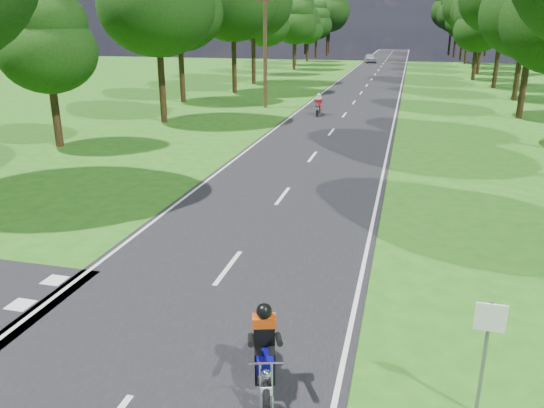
# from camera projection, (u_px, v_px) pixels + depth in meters

# --- Properties ---
(ground) EXTENTS (160.00, 160.00, 0.00)m
(ground) POSITION_uv_depth(u_px,v_px,m) (198.00, 307.00, 11.52)
(ground) COLOR #256016
(ground) RESTS_ON ground
(main_road) EXTENTS (7.00, 140.00, 0.02)m
(main_road) POSITION_uv_depth(u_px,v_px,m) (371.00, 79.00, 57.33)
(main_road) COLOR black
(main_road) RESTS_ON ground
(road_markings) EXTENTS (7.40, 140.00, 0.01)m
(road_markings) POSITION_uv_depth(u_px,v_px,m) (369.00, 81.00, 55.64)
(road_markings) COLOR silver
(road_markings) RESTS_ON main_road
(treeline) EXTENTS (40.00, 115.35, 14.78)m
(treeline) POSITION_uv_depth(u_px,v_px,m) (394.00, 1.00, 63.54)
(treeline) COLOR black
(treeline) RESTS_ON ground
(telegraph_pole) EXTENTS (1.20, 0.26, 8.00)m
(telegraph_pole) POSITION_uv_depth(u_px,v_px,m) (265.00, 49.00, 37.26)
(telegraph_pole) COLOR #382616
(telegraph_pole) RESTS_ON ground
(road_sign) EXTENTS (0.45, 0.07, 2.00)m
(road_sign) POSITION_uv_depth(u_px,v_px,m) (487.00, 341.00, 7.95)
(road_sign) COLOR slate
(road_sign) RESTS_ON ground
(rider_near_blue) EXTENTS (1.08, 1.87, 1.48)m
(rider_near_blue) POSITION_uv_depth(u_px,v_px,m) (265.00, 349.00, 8.74)
(rider_near_blue) COLOR #0D0B80
(rider_near_blue) RESTS_ON main_road
(rider_far_red) EXTENTS (0.68, 1.72, 1.41)m
(rider_far_red) POSITION_uv_depth(u_px,v_px,m) (318.00, 104.00, 35.09)
(rider_far_red) COLOR #97150B
(rider_far_red) RESTS_ON main_road
(distant_car) EXTENTS (2.26, 4.23, 1.37)m
(distant_car) POSITION_uv_depth(u_px,v_px,m) (370.00, 58.00, 80.94)
(distant_car) COLOR #B3B5BA
(distant_car) RESTS_ON main_road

